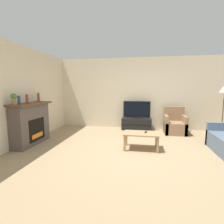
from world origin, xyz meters
TOP-DOWN VIEW (x-y plane):
  - ground_plane at (0.00, 0.00)m, footprint 24.00×24.00m
  - wall_back at (0.00, 2.63)m, footprint 12.00×0.06m
  - wall_left at (-3.06, 0.00)m, footprint 0.06×12.00m
  - fireplace at (-2.84, 0.11)m, footprint 0.49×1.38m
  - mantel_vase_left at (-2.82, -0.31)m, footprint 0.07×0.07m
  - mantel_vase_centre_left at (-2.82, 0.00)m, footprint 0.08×0.08m
  - mantel_vase_right at (-2.82, 0.52)m, footprint 0.08×0.08m
  - potted_plant at (-2.82, -0.48)m, footprint 0.14×0.14m
  - tv_stand at (-0.01, 2.35)m, footprint 1.09×0.43m
  - tv at (-0.01, 2.35)m, footprint 0.99×0.18m
  - armchair at (1.32, 2.05)m, footprint 0.70×0.76m
  - coffee_table at (0.19, 0.23)m, footprint 0.88×0.55m
  - remote at (0.31, 0.29)m, footprint 0.07×0.15m
  - floor_lamp at (2.51, 1.33)m, footprint 0.30×0.30m

SIDE VIEW (x-z plane):
  - ground_plane at x=0.00m, z-range 0.00..0.00m
  - tv_stand at x=-0.01m, z-range 0.00..0.43m
  - armchair at x=1.32m, z-range -0.16..0.75m
  - coffee_table at x=0.19m, z-range 0.15..0.58m
  - remote at x=0.31m, z-range 0.42..0.44m
  - fireplace at x=-2.84m, z-range 0.01..1.17m
  - tv at x=-0.01m, z-range 0.41..1.05m
  - mantel_vase_left at x=-2.82m, z-range 1.15..1.38m
  - mantel_vase_centre_left at x=-2.82m, z-range 1.15..1.40m
  - mantel_vase_right at x=-2.82m, z-range 1.15..1.42m
  - potted_plant at x=-2.82m, z-range 1.18..1.45m
  - wall_back at x=0.00m, z-range 0.00..2.70m
  - wall_left at x=-3.06m, z-range 0.00..2.70m
  - floor_lamp at x=2.51m, z-range 0.57..2.23m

